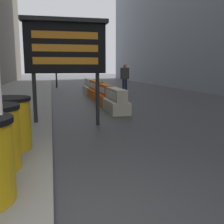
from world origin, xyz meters
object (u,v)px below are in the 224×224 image
(jersey_barrier_orange_far, at_px, (105,96))
(traffic_cone_near, at_px, (102,84))
(jersey_barrier_white, at_px, (89,87))
(pedestrian_worker, at_px, (125,76))
(jersey_barrier_orange_near, at_px, (96,91))
(barrel_drum_back, at_px, (6,123))
(jersey_barrier_cream, at_px, (116,102))
(traffic_light_near_curb, at_px, (56,54))
(message_board, at_px, (66,48))

(jersey_barrier_orange_far, height_order, traffic_cone_near, jersey_barrier_orange_far)
(jersey_barrier_white, xyz_separation_m, pedestrian_worker, (2.11, -0.30, 0.67))
(jersey_barrier_orange_near, xyz_separation_m, pedestrian_worker, (2.11, 2.17, 0.66))
(jersey_barrier_orange_far, xyz_separation_m, jersey_barrier_orange_near, (-0.00, 2.25, 0.02))
(barrel_drum_back, height_order, jersey_barrier_orange_far, barrel_drum_back)
(barrel_drum_back, height_order, jersey_barrier_cream, barrel_drum_back)
(jersey_barrier_cream, relative_size, traffic_light_near_curb, 0.50)
(traffic_light_near_curb, relative_size, pedestrian_worker, 1.99)
(traffic_cone_near, bearing_deg, traffic_light_near_curb, 137.87)
(jersey_barrier_white, xyz_separation_m, traffic_light_near_curb, (-1.79, 5.21, 2.19))
(barrel_drum_back, bearing_deg, traffic_cone_near, 72.42)
(jersey_barrier_cream, height_order, jersey_barrier_orange_far, jersey_barrier_orange_far)
(jersey_barrier_cream, bearing_deg, jersey_barrier_white, 90.00)
(message_board, xyz_separation_m, traffic_light_near_curb, (-0.00, 13.80, 0.53))
(traffic_cone_near, bearing_deg, pedestrian_worker, -72.52)
(message_board, distance_m, pedestrian_worker, 9.21)
(message_board, bearing_deg, traffic_cone_near, 74.68)
(jersey_barrier_orange_near, bearing_deg, message_board, -106.30)
(jersey_barrier_orange_far, xyz_separation_m, traffic_cone_near, (1.24, 7.20, 0.01))
(traffic_cone_near, bearing_deg, jersey_barrier_white, -116.67)
(jersey_barrier_orange_far, height_order, jersey_barrier_white, jersey_barrier_white)
(barrel_drum_back, bearing_deg, pedestrian_worker, 64.18)
(message_board, bearing_deg, jersey_barrier_orange_near, 73.70)
(jersey_barrier_white, xyz_separation_m, traffic_cone_near, (1.24, 2.47, 0.00))
(pedestrian_worker, bearing_deg, message_board, -134.70)
(barrel_drum_back, bearing_deg, jersey_barrier_cream, 54.25)
(barrel_drum_back, relative_size, jersey_barrier_white, 0.48)
(traffic_cone_near, xyz_separation_m, pedestrian_worker, (0.87, -2.77, 0.66))
(jersey_barrier_cream, bearing_deg, jersey_barrier_orange_near, 90.00)
(jersey_barrier_orange_far, height_order, jersey_barrier_orange_near, jersey_barrier_orange_near)
(jersey_barrier_cream, distance_m, jersey_barrier_orange_far, 1.96)
(barrel_drum_back, relative_size, pedestrian_worker, 0.51)
(barrel_drum_back, xyz_separation_m, jersey_barrier_orange_near, (2.96, 8.32, -0.21))
(jersey_barrier_orange_far, distance_m, traffic_cone_near, 7.30)
(jersey_barrier_orange_far, relative_size, pedestrian_worker, 0.99)
(jersey_barrier_white, distance_m, traffic_light_near_curb, 5.93)
(message_board, distance_m, traffic_cone_near, 11.58)
(jersey_barrier_white, bearing_deg, pedestrian_worker, -8.09)
(jersey_barrier_cream, xyz_separation_m, jersey_barrier_white, (0.00, 6.68, 0.02))
(jersey_barrier_cream, relative_size, jersey_barrier_orange_near, 0.81)
(jersey_barrier_cream, bearing_deg, message_board, -133.18)
(pedestrian_worker, bearing_deg, jersey_barrier_orange_far, -135.03)
(traffic_light_near_curb, height_order, pedestrian_worker, traffic_light_near_curb)
(barrel_drum_back, relative_size, message_board, 0.33)
(jersey_barrier_orange_far, distance_m, pedestrian_worker, 4.95)
(jersey_barrier_cream, height_order, traffic_light_near_curb, traffic_light_near_curb)
(barrel_drum_back, relative_size, traffic_cone_near, 1.15)
(jersey_barrier_cream, distance_m, pedestrian_worker, 6.75)
(jersey_barrier_white, bearing_deg, jersey_barrier_orange_far, -90.00)
(message_board, relative_size, traffic_cone_near, 3.50)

